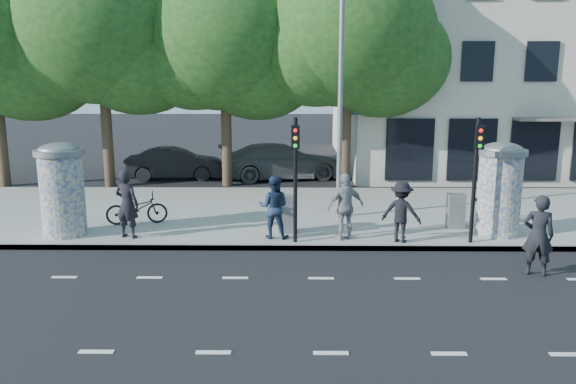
{
  "coord_description": "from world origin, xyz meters",
  "views": [
    {
      "loc": [
        -0.63,
        -10.97,
        4.6
      ],
      "look_at": [
        -0.79,
        3.5,
        1.62
      ],
      "focal_mm": 35.0,
      "sensor_mm": 36.0,
      "label": 1
    }
  ],
  "objects_px": {
    "ped_b": "(127,204)",
    "ped_d": "(401,212)",
    "traffic_pole_near": "(295,167)",
    "car_mid": "(175,164)",
    "ad_column_left": "(62,187)",
    "bicycle": "(137,208)",
    "street_lamp": "(341,70)",
    "ped_c": "(274,207)",
    "traffic_pole_far": "(476,168)",
    "man_road": "(538,235)",
    "ped_f": "(501,201)",
    "cabinet_left": "(288,214)",
    "ad_column_right": "(500,187)",
    "ped_e": "(346,207)",
    "cabinet_right": "(456,211)",
    "car_right": "(281,161)"
  },
  "relations": [
    {
      "from": "ad_column_right",
      "to": "traffic_pole_far",
      "type": "xyz_separation_m",
      "value": [
        -1.0,
        -0.91,
        0.69
      ]
    },
    {
      "from": "ped_c",
      "to": "ped_d",
      "type": "xyz_separation_m",
      "value": [
        3.49,
        -0.35,
        -0.05
      ]
    },
    {
      "from": "ped_d",
      "to": "ped_f",
      "type": "bearing_deg",
      "value": -138.12
    },
    {
      "from": "cabinet_right",
      "to": "car_mid",
      "type": "bearing_deg",
      "value": 138.73
    },
    {
      "from": "street_lamp",
      "to": "ped_c",
      "type": "xyz_separation_m",
      "value": [
        -2.0,
        -2.37,
        -3.76
      ]
    },
    {
      "from": "ped_f",
      "to": "bicycle",
      "type": "xyz_separation_m",
      "value": [
        -10.83,
        0.77,
        -0.43
      ]
    },
    {
      "from": "ped_f",
      "to": "cabinet_left",
      "type": "relative_size",
      "value": 1.66
    },
    {
      "from": "ad_column_left",
      "to": "ped_c",
      "type": "bearing_deg",
      "value": -2.28
    },
    {
      "from": "car_right",
      "to": "ad_column_left",
      "type": "bearing_deg",
      "value": 136.67
    },
    {
      "from": "ad_column_left",
      "to": "traffic_pole_near",
      "type": "xyz_separation_m",
      "value": [
        6.6,
        -0.71,
        0.69
      ]
    },
    {
      "from": "ped_d",
      "to": "ped_f",
      "type": "height_order",
      "value": "ped_f"
    },
    {
      "from": "man_road",
      "to": "ped_d",
      "type": "bearing_deg",
      "value": -22.49
    },
    {
      "from": "ped_c",
      "to": "car_mid",
      "type": "xyz_separation_m",
      "value": [
        -4.85,
        9.96,
        -0.32
      ]
    },
    {
      "from": "man_road",
      "to": "cabinet_left",
      "type": "bearing_deg",
      "value": -11.79
    },
    {
      "from": "ped_e",
      "to": "ad_column_left",
      "type": "bearing_deg",
      "value": -24.66
    },
    {
      "from": "ad_column_left",
      "to": "traffic_pole_far",
      "type": "relative_size",
      "value": 0.78
    },
    {
      "from": "traffic_pole_near",
      "to": "ped_d",
      "type": "xyz_separation_m",
      "value": [
        2.89,
        0.12,
        -1.24
      ]
    },
    {
      "from": "ped_e",
      "to": "man_road",
      "type": "xyz_separation_m",
      "value": [
        4.29,
        -2.41,
        -0.12
      ]
    },
    {
      "from": "ped_c",
      "to": "cabinet_right",
      "type": "relative_size",
      "value": 1.71
    },
    {
      "from": "ad_column_left",
      "to": "street_lamp",
      "type": "bearing_deg",
      "value": 14.94
    },
    {
      "from": "ped_f",
      "to": "car_mid",
      "type": "distance_m",
      "value": 14.71
    },
    {
      "from": "street_lamp",
      "to": "car_right",
      "type": "height_order",
      "value": "street_lamp"
    },
    {
      "from": "traffic_pole_near",
      "to": "ped_b",
      "type": "xyz_separation_m",
      "value": [
        -4.7,
        0.44,
        -1.12
      ]
    },
    {
      "from": "ad_column_left",
      "to": "ped_b",
      "type": "relative_size",
      "value": 1.37
    },
    {
      "from": "street_lamp",
      "to": "bicycle",
      "type": "bearing_deg",
      "value": -171.7
    },
    {
      "from": "ad_column_right",
      "to": "ped_e",
      "type": "xyz_separation_m",
      "value": [
        -4.41,
        -0.57,
        -0.46
      ]
    },
    {
      "from": "ped_f",
      "to": "traffic_pole_far",
      "type": "bearing_deg",
      "value": 21.06
    },
    {
      "from": "ped_f",
      "to": "cabinet_right",
      "type": "bearing_deg",
      "value": -43.33
    },
    {
      "from": "traffic_pole_far",
      "to": "ad_column_left",
      "type": "bearing_deg",
      "value": 176.45
    },
    {
      "from": "traffic_pole_far",
      "to": "man_road",
      "type": "relative_size",
      "value": 1.76
    },
    {
      "from": "ped_f",
      "to": "car_right",
      "type": "distance_m",
      "value": 11.49
    },
    {
      "from": "ad_column_right",
      "to": "traffic_pole_far",
      "type": "distance_m",
      "value": 1.52
    },
    {
      "from": "ped_c",
      "to": "car_right",
      "type": "distance_m",
      "value": 10.1
    },
    {
      "from": "traffic_pole_far",
      "to": "cabinet_right",
      "type": "distance_m",
      "value": 2.22
    },
    {
      "from": "ped_c",
      "to": "ped_e",
      "type": "distance_m",
      "value": 1.99
    },
    {
      "from": "street_lamp",
      "to": "ped_e",
      "type": "height_order",
      "value": "street_lamp"
    },
    {
      "from": "ped_f",
      "to": "ped_e",
      "type": "bearing_deg",
      "value": -13.69
    },
    {
      "from": "ped_e",
      "to": "bicycle",
      "type": "relative_size",
      "value": 1.01
    },
    {
      "from": "man_road",
      "to": "cabinet_left",
      "type": "distance_m",
      "value": 6.65
    },
    {
      "from": "ped_e",
      "to": "car_right",
      "type": "bearing_deg",
      "value": -100.81
    },
    {
      "from": "car_mid",
      "to": "ped_e",
      "type": "bearing_deg",
      "value": -151.94
    },
    {
      "from": "traffic_pole_far",
      "to": "ped_c",
      "type": "distance_m",
      "value": 5.55
    },
    {
      "from": "ped_d",
      "to": "man_road",
      "type": "height_order",
      "value": "man_road"
    },
    {
      "from": "ad_column_left",
      "to": "ped_e",
      "type": "distance_m",
      "value": 8.01
    },
    {
      "from": "traffic_pole_far",
      "to": "bicycle",
      "type": "xyz_separation_m",
      "value": [
        -9.66,
        1.93,
        -1.6
      ]
    },
    {
      "from": "ad_column_left",
      "to": "ped_c",
      "type": "distance_m",
      "value": 6.03
    },
    {
      "from": "ad_column_left",
      "to": "bicycle",
      "type": "xyz_separation_m",
      "value": [
        1.74,
        1.22,
        -0.9
      ]
    },
    {
      "from": "cabinet_left",
      "to": "car_mid",
      "type": "bearing_deg",
      "value": 119.98
    },
    {
      "from": "ped_b",
      "to": "ped_d",
      "type": "height_order",
      "value": "ped_b"
    },
    {
      "from": "traffic_pole_near",
      "to": "car_mid",
      "type": "bearing_deg",
      "value": 117.61
    }
  ]
}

